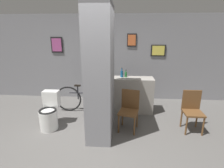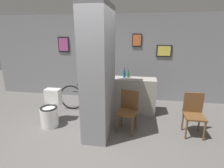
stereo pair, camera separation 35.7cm
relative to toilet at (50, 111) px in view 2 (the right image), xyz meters
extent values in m
plane|color=#5B5956|center=(1.16, -0.63, -0.34)|extent=(14.00, 14.00, 0.00)
cube|color=gray|center=(1.16, 2.00, 0.96)|extent=(8.00, 0.06, 2.60)
cube|color=black|center=(-0.44, 1.95, 1.36)|extent=(0.36, 0.02, 0.48)
cube|color=#B24C8C|center=(-0.44, 1.94, 1.36)|extent=(0.30, 0.01, 0.39)
cube|color=black|center=(2.66, 1.95, 1.21)|extent=(0.44, 0.02, 0.34)
cube|color=#E0CC4C|center=(2.66, 1.94, 1.21)|extent=(0.36, 0.01, 0.28)
cube|color=black|center=(1.86, 1.95, 1.51)|extent=(0.28, 0.02, 0.38)
cube|color=#D86633|center=(1.86, 1.94, 1.51)|extent=(0.23, 0.01, 0.31)
cube|color=gray|center=(1.18, -0.04, 0.96)|extent=(0.48, 1.19, 2.60)
cylinder|color=#593319|center=(0.92, -0.28, 1.21)|extent=(0.03, 0.40, 0.40)
cylinder|color=red|center=(0.91, -0.28, 1.21)|extent=(0.01, 0.07, 0.07)
cube|color=gray|center=(1.84, 0.97, 0.13)|extent=(1.15, 0.44, 0.94)
cylinder|color=white|center=(0.00, -0.07, -0.12)|extent=(0.39, 0.39, 0.44)
torus|color=black|center=(0.00, -0.07, 0.11)|extent=(0.38, 0.38, 0.04)
cube|color=white|center=(0.00, 0.19, 0.28)|extent=(0.35, 0.20, 0.37)
cylinder|color=brown|center=(1.55, -0.11, -0.14)|extent=(0.04, 0.04, 0.41)
cylinder|color=brown|center=(1.88, -0.19, -0.14)|extent=(0.04, 0.04, 0.41)
cylinder|color=brown|center=(1.63, 0.22, -0.14)|extent=(0.04, 0.04, 0.41)
cylinder|color=brown|center=(1.96, 0.14, -0.14)|extent=(0.04, 0.04, 0.41)
cube|color=brown|center=(1.75, 0.01, 0.09)|extent=(0.47, 0.47, 0.04)
cube|color=brown|center=(1.80, 0.19, 0.32)|extent=(0.39, 0.12, 0.43)
cylinder|color=brown|center=(2.96, -0.11, -0.14)|extent=(0.04, 0.04, 0.41)
cylinder|color=brown|center=(3.30, -0.11, -0.14)|extent=(0.04, 0.04, 0.41)
cylinder|color=brown|center=(2.96, 0.23, -0.14)|extent=(0.04, 0.04, 0.41)
cylinder|color=brown|center=(3.30, 0.23, -0.14)|extent=(0.04, 0.04, 0.41)
cube|color=brown|center=(3.13, 0.06, 0.09)|extent=(0.39, 0.39, 0.04)
cube|color=brown|center=(3.13, 0.24, 0.32)|extent=(0.39, 0.03, 0.43)
torus|color=black|center=(0.16, 0.88, 0.01)|extent=(0.70, 0.04, 0.70)
torus|color=black|center=(1.23, 0.88, 0.01)|extent=(0.70, 0.04, 0.70)
cylinder|color=black|center=(0.70, 0.88, 0.19)|extent=(0.99, 0.04, 0.04)
cylinder|color=black|center=(0.43, 0.88, 0.19)|extent=(0.03, 0.03, 0.36)
cylinder|color=black|center=(1.18, 0.88, 0.19)|extent=(0.03, 0.03, 0.33)
cube|color=black|center=(0.43, 0.88, 0.39)|extent=(0.16, 0.06, 0.04)
cylinder|color=#262626|center=(1.18, 0.88, 0.35)|extent=(0.03, 0.42, 0.03)
cylinder|color=#19598C|center=(1.59, 1.06, 0.68)|extent=(0.07, 0.07, 0.16)
cylinder|color=#19598C|center=(1.59, 1.06, 0.80)|extent=(0.03, 0.03, 0.07)
sphere|color=#333333|center=(1.59, 1.06, 0.84)|extent=(0.03, 0.03, 0.03)
cylinder|color=#267233|center=(1.69, 1.06, 0.66)|extent=(0.06, 0.06, 0.13)
cylinder|color=#267233|center=(1.69, 1.06, 0.75)|extent=(0.03, 0.03, 0.05)
sphere|color=#333333|center=(1.69, 1.06, 0.79)|extent=(0.03, 0.03, 0.03)
camera|label=1|loc=(1.63, -3.43, 1.75)|focal=28.00mm
camera|label=2|loc=(1.99, -3.39, 1.75)|focal=28.00mm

